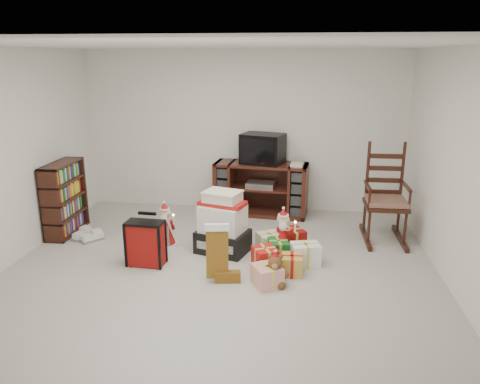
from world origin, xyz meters
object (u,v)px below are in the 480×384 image
(santa_figurine, at_px, (283,237))
(red_suitcase, at_px, (146,243))
(gift_cluster, at_px, (283,253))
(rocking_chair, at_px, (385,206))
(crt_television, at_px, (263,149))
(tv_stand, at_px, (261,189))
(mrs_claus_figurine, at_px, (165,229))
(teddy_bear, at_px, (275,271))
(sneaker_pair, at_px, (87,236))
(bookshelf, at_px, (65,200))
(gift_pile, at_px, (223,226))

(santa_figurine, bearing_deg, red_suitcase, -163.19)
(red_suitcase, distance_m, gift_cluster, 1.63)
(rocking_chair, bearing_deg, red_suitcase, -157.70)
(crt_television, bearing_deg, tv_stand, -144.37)
(mrs_claus_figurine, distance_m, crt_television, 2.02)
(red_suitcase, relative_size, santa_figurine, 1.03)
(teddy_bear, height_order, mrs_claus_figurine, mrs_claus_figurine)
(tv_stand, xyz_separation_m, sneaker_pair, (-2.25, -1.38, -0.36))
(mrs_claus_figurine, height_order, gift_cluster, mrs_claus_figurine)
(bookshelf, distance_m, sneaker_pair, 0.62)
(red_suitcase, relative_size, teddy_bear, 1.81)
(rocking_chair, xyz_separation_m, teddy_bear, (-1.39, -1.54, -0.31))
(santa_figurine, bearing_deg, crt_television, 103.50)
(red_suitcase, relative_size, crt_television, 0.89)
(tv_stand, bearing_deg, red_suitcase, -114.70)
(bookshelf, bearing_deg, tv_stand, 23.65)
(gift_pile, relative_size, santa_figurine, 1.26)
(bookshelf, relative_size, gift_cluster, 0.82)
(sneaker_pair, bearing_deg, santa_figurine, 19.89)
(tv_stand, height_order, teddy_bear, tv_stand)
(bookshelf, distance_m, mrs_claus_figurine, 1.55)
(red_suitcase, xyz_separation_m, sneaker_pair, (-1.05, 0.67, -0.22))
(tv_stand, xyz_separation_m, crt_television, (0.02, 0.01, 0.63))
(rocking_chair, bearing_deg, tv_stand, 154.18)
(crt_television, bearing_deg, santa_figurine, -59.67)
(tv_stand, distance_m, gift_cluster, 1.88)
(santa_figurine, xyz_separation_m, sneaker_pair, (-2.64, 0.19, -0.18))
(tv_stand, bearing_deg, gift_pile, -97.43)
(gift_pile, distance_m, teddy_bear, 1.09)
(sneaker_pair, bearing_deg, gift_pile, 18.95)
(teddy_bear, distance_m, crt_television, 2.55)
(gift_pile, bearing_deg, rocking_chair, 36.71)
(gift_pile, relative_size, red_suitcase, 1.22)
(rocking_chair, height_order, gift_pile, rocking_chair)
(crt_television, bearing_deg, rocking_chair, -8.94)
(rocking_chair, height_order, santa_figurine, rocking_chair)
(teddy_bear, xyz_separation_m, santa_figurine, (0.05, 0.79, 0.08))
(tv_stand, distance_m, santa_figurine, 1.63)
(teddy_bear, bearing_deg, bookshelf, 157.94)
(sneaker_pair, relative_size, gift_cluster, 0.35)
(rocking_chair, distance_m, teddy_bear, 2.10)
(tv_stand, height_order, rocking_chair, rocking_chair)
(bookshelf, xyz_separation_m, mrs_claus_figurine, (1.51, -0.30, -0.25))
(rocking_chair, bearing_deg, mrs_claus_figurine, -168.04)
(rocking_chair, distance_m, sneaker_pair, 4.03)
(gift_pile, height_order, red_suitcase, gift_pile)
(gift_pile, height_order, gift_cluster, gift_pile)
(santa_figurine, xyz_separation_m, crt_television, (-0.38, 1.57, 0.80))
(bookshelf, bearing_deg, gift_cluster, -12.35)
(red_suitcase, height_order, mrs_claus_figurine, red_suitcase)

